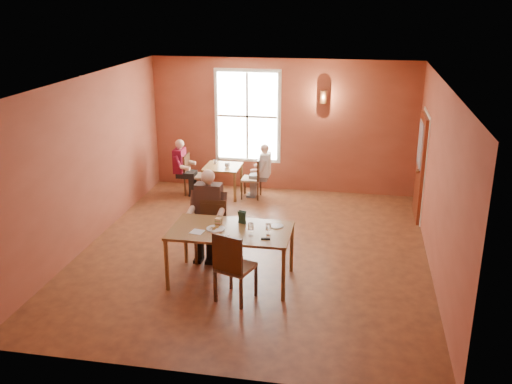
% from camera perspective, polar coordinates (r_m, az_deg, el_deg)
% --- Properties ---
extents(ground, '(6.00, 7.00, 0.01)m').
position_cam_1_polar(ground, '(10.15, -0.21, -5.98)').
color(ground, brown).
rests_on(ground, ground).
extents(wall_back, '(6.00, 0.04, 3.00)m').
position_cam_1_polar(wall_back, '(12.95, 2.68, 6.62)').
color(wall_back, brown).
rests_on(wall_back, ground).
extents(wall_front, '(6.00, 0.04, 3.00)m').
position_cam_1_polar(wall_front, '(6.43, -6.06, -6.89)').
color(wall_front, brown).
rests_on(wall_front, ground).
extents(wall_left, '(0.04, 7.00, 3.00)m').
position_cam_1_polar(wall_left, '(10.56, -16.45, 2.93)').
color(wall_left, brown).
rests_on(wall_left, ground).
extents(wall_right, '(0.04, 7.00, 3.00)m').
position_cam_1_polar(wall_right, '(9.54, 17.79, 1.09)').
color(wall_right, brown).
rests_on(wall_right, ground).
extents(ceiling, '(6.00, 7.00, 0.04)m').
position_cam_1_polar(ceiling, '(9.28, -0.23, 11.04)').
color(ceiling, white).
rests_on(ceiling, wall_back).
extents(window, '(1.36, 0.10, 1.96)m').
position_cam_1_polar(window, '(12.99, -0.87, 7.58)').
color(window, white).
rests_on(window, wall_back).
extents(door, '(0.12, 1.04, 2.10)m').
position_cam_1_polar(door, '(11.85, 16.05, 2.43)').
color(door, maroon).
rests_on(door, ground).
extents(wall_sconce, '(0.16, 0.16, 0.28)m').
position_cam_1_polar(wall_sconce, '(12.63, 6.77, 9.42)').
color(wall_sconce, brown).
rests_on(wall_sconce, wall_back).
extents(main_table, '(1.87, 1.05, 0.88)m').
position_cam_1_polar(main_table, '(9.00, -2.50, -6.33)').
color(main_table, brown).
rests_on(main_table, ground).
extents(chair_diner_main, '(0.45, 0.45, 1.02)m').
position_cam_1_polar(chair_diner_main, '(9.66, -4.55, -4.06)').
color(chair_diner_main, '#49200F').
rests_on(chair_diner_main, ground).
extents(diner_main, '(0.59, 0.59, 1.47)m').
position_cam_1_polar(diner_main, '(9.55, -4.63, -2.88)').
color(diner_main, black).
rests_on(diner_main, ground).
extents(chair_empty, '(0.62, 0.62, 1.10)m').
position_cam_1_polar(chair_empty, '(8.43, -2.06, -7.35)').
color(chair_empty, brown).
rests_on(chair_empty, ground).
extents(plate_food, '(0.35, 0.35, 0.04)m').
position_cam_1_polar(plate_food, '(8.83, -4.06, -3.63)').
color(plate_food, silver).
rests_on(plate_food, main_table).
extents(sandwich, '(0.11, 0.10, 0.11)m').
position_cam_1_polar(sandwich, '(8.93, -3.77, -3.09)').
color(sandwich, tan).
rests_on(sandwich, main_table).
extents(goblet_b, '(0.10, 0.10, 0.20)m').
position_cam_1_polar(goblet_b, '(8.56, 1.23, -3.75)').
color(goblet_b, white).
rests_on(goblet_b, main_table).
extents(goblet_c, '(0.09, 0.09, 0.22)m').
position_cam_1_polar(goblet_c, '(8.55, -0.53, -3.72)').
color(goblet_c, white).
rests_on(goblet_c, main_table).
extents(menu_stand, '(0.14, 0.10, 0.21)m').
position_cam_1_polar(menu_stand, '(9.00, -1.40, -2.55)').
color(menu_stand, '#193121').
rests_on(menu_stand, main_table).
extents(knife, '(0.22, 0.13, 0.00)m').
position_cam_1_polar(knife, '(8.60, -3.50, -4.39)').
color(knife, silver).
rests_on(knife, main_table).
extents(napkin, '(0.22, 0.22, 0.01)m').
position_cam_1_polar(napkin, '(8.77, -5.90, -3.98)').
color(napkin, white).
rests_on(napkin, main_table).
extents(side_plate, '(0.21, 0.21, 0.02)m').
position_cam_1_polar(side_plate, '(8.93, 2.11, -3.42)').
color(side_plate, white).
rests_on(side_plate, main_table).
extents(sunglasses, '(0.14, 0.06, 0.02)m').
position_cam_1_polar(sunglasses, '(8.47, 0.95, -4.69)').
color(sunglasses, black).
rests_on(sunglasses, main_table).
extents(second_table, '(0.79, 0.79, 0.69)m').
position_cam_1_polar(second_table, '(12.81, -3.33, 1.12)').
color(second_table, brown).
rests_on(second_table, ground).
extents(chair_diner_white, '(0.40, 0.40, 0.91)m').
position_cam_1_polar(chair_diner_white, '(12.64, -0.48, 1.41)').
color(chair_diner_white, '#543519').
rests_on(chair_diner_white, ground).
extents(diner_white, '(0.47, 0.47, 1.18)m').
position_cam_1_polar(diner_white, '(12.60, -0.35, 1.99)').
color(diner_white, white).
rests_on(diner_white, ground).
extents(chair_diner_maroon, '(0.40, 0.40, 0.92)m').
position_cam_1_polar(chair_diner_maroon, '(12.94, -6.14, 1.74)').
color(chair_diner_maroon, '#5A2F11').
rests_on(chair_diner_maroon, ground).
extents(diner_maroon, '(0.50, 0.50, 1.24)m').
position_cam_1_polar(diner_maroon, '(12.90, -6.29, 2.43)').
color(diner_maroon, maroon).
rests_on(diner_maroon, ground).
extents(cup_a, '(0.15, 0.15, 0.09)m').
position_cam_1_polar(cup_a, '(12.59, -2.89, 2.68)').
color(cup_a, white).
rests_on(cup_a, second_table).
extents(cup_b, '(0.11, 0.11, 0.09)m').
position_cam_1_polar(cup_b, '(12.89, -4.10, 3.03)').
color(cup_b, white).
rests_on(cup_b, second_table).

